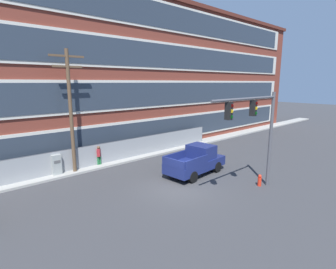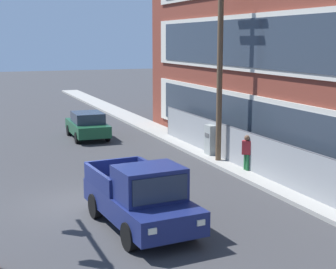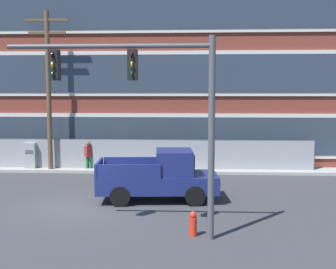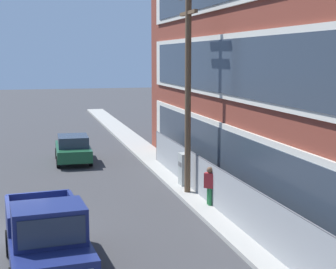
% 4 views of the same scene
% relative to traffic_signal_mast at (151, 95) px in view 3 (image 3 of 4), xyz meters
% --- Properties ---
extents(ground_plane, '(160.00, 160.00, 0.00)m').
position_rel_traffic_signal_mast_xyz_m(ground_plane, '(-3.07, 3.49, -4.36)').
color(ground_plane, '#38383A').
extents(sidewalk_building_side, '(80.00, 1.71, 0.16)m').
position_rel_traffic_signal_mast_xyz_m(sidewalk_building_side, '(-3.07, 11.10, -4.28)').
color(sidewalk_building_side, '#9E9B93').
rests_on(sidewalk_building_side, ground).
extents(brick_mill_building, '(46.89, 10.12, 14.76)m').
position_rel_traffic_signal_mast_xyz_m(brick_mill_building, '(4.46, 16.72, 3.03)').
color(brick_mill_building, brown).
rests_on(brick_mill_building, ground).
extents(chain_link_fence, '(21.94, 0.06, 1.83)m').
position_rel_traffic_signal_mast_xyz_m(chain_link_fence, '(-2.84, 11.09, -3.43)').
color(chain_link_fence, gray).
rests_on(chain_link_fence, ground).
extents(traffic_signal_mast, '(6.18, 0.43, 6.10)m').
position_rel_traffic_signal_mast_xyz_m(traffic_signal_mast, '(0.00, 0.00, 0.00)').
color(traffic_signal_mast, '#4C4C51').
rests_on(traffic_signal_mast, ground).
extents(pickup_truck_navy, '(5.09, 2.43, 2.09)m').
position_rel_traffic_signal_mast_xyz_m(pickup_truck_navy, '(-0.04, 4.63, -3.39)').
color(pickup_truck_navy, navy).
rests_on(pickup_truck_navy, ground).
extents(utility_pole_near_corner, '(2.43, 0.26, 8.94)m').
position_rel_traffic_signal_mast_xyz_m(utility_pole_near_corner, '(-6.71, 10.74, 0.57)').
color(utility_pole_near_corner, brown).
rests_on(utility_pole_near_corner, ground).
extents(electrical_cabinet, '(0.63, 0.43, 1.61)m').
position_rel_traffic_signal_mast_xyz_m(electrical_cabinet, '(-7.94, 10.96, -3.56)').
color(electrical_cabinet, '#939993').
rests_on(electrical_cabinet, ground).
extents(pedestrian_near_cabinet, '(0.43, 0.46, 1.69)m').
position_rel_traffic_signal_mast_xyz_m(pedestrian_near_cabinet, '(-4.60, 11.00, -3.39)').
color(pedestrian_near_cabinet, '#236B38').
rests_on(pedestrian_near_cabinet, ground).
extents(fire_hydrant, '(0.24, 0.24, 0.78)m').
position_rel_traffic_signal_mast_xyz_m(fire_hydrant, '(1.27, 0.25, -3.98)').
color(fire_hydrant, red).
rests_on(fire_hydrant, ground).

